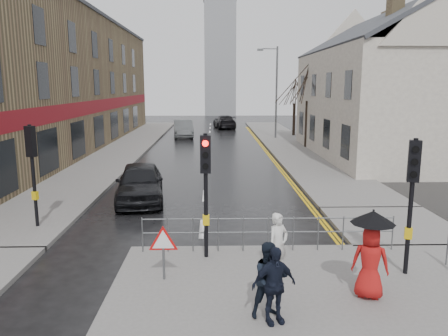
{
  "coord_description": "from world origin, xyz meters",
  "views": [
    {
      "loc": [
        0.42,
        -11.14,
        4.76
      ],
      "look_at": [
        0.8,
        5.19,
        1.67
      ],
      "focal_mm": 35.0,
      "sensor_mm": 36.0,
      "label": 1
    }
  ],
  "objects_px": {
    "pedestrian_with_umbrella": "(371,250)",
    "pedestrian_d": "(274,285)",
    "car_parked": "(140,182)",
    "pedestrian_a": "(278,244)",
    "car_mid": "(183,129)",
    "pedestrian_b": "(270,280)"
  },
  "relations": [
    {
      "from": "pedestrian_b",
      "to": "car_mid",
      "type": "height_order",
      "value": "pedestrian_b"
    },
    {
      "from": "pedestrian_d",
      "to": "car_parked",
      "type": "xyz_separation_m",
      "value": [
        -4.25,
        9.9,
        -0.13
      ]
    },
    {
      "from": "car_parked",
      "to": "car_mid",
      "type": "distance_m",
      "value": 22.98
    },
    {
      "from": "pedestrian_d",
      "to": "car_parked",
      "type": "relative_size",
      "value": 0.34
    },
    {
      "from": "pedestrian_d",
      "to": "car_mid",
      "type": "distance_m",
      "value": 33.13
    },
    {
      "from": "pedestrian_b",
      "to": "car_parked",
      "type": "bearing_deg",
      "value": 95.06
    },
    {
      "from": "pedestrian_a",
      "to": "car_mid",
      "type": "relative_size",
      "value": 0.32
    },
    {
      "from": "pedestrian_a",
      "to": "car_parked",
      "type": "distance_m",
      "value": 9.0
    },
    {
      "from": "pedestrian_a",
      "to": "pedestrian_d",
      "type": "xyz_separation_m",
      "value": [
        -0.41,
        -2.2,
        -0.0
      ]
    },
    {
      "from": "pedestrian_b",
      "to": "car_mid",
      "type": "relative_size",
      "value": 0.32
    },
    {
      "from": "pedestrian_b",
      "to": "pedestrian_a",
      "type": "bearing_deg",
      "value": 58.58
    },
    {
      "from": "pedestrian_a",
      "to": "pedestrian_with_umbrella",
      "type": "xyz_separation_m",
      "value": [
        1.85,
        -1.2,
        0.31
      ]
    },
    {
      "from": "pedestrian_with_umbrella",
      "to": "car_mid",
      "type": "distance_m",
      "value": 32.5
    },
    {
      "from": "pedestrian_b",
      "to": "car_parked",
      "type": "height_order",
      "value": "pedestrian_b"
    },
    {
      "from": "pedestrian_a",
      "to": "pedestrian_with_umbrella",
      "type": "height_order",
      "value": "pedestrian_with_umbrella"
    },
    {
      "from": "pedestrian_a",
      "to": "car_parked",
      "type": "bearing_deg",
      "value": 87.13
    },
    {
      "from": "pedestrian_with_umbrella",
      "to": "car_parked",
      "type": "bearing_deg",
      "value": 126.15
    },
    {
      "from": "pedestrian_with_umbrella",
      "to": "pedestrian_d",
      "type": "height_order",
      "value": "pedestrian_with_umbrella"
    },
    {
      "from": "pedestrian_a",
      "to": "pedestrian_d",
      "type": "relative_size",
      "value": 1.01
    },
    {
      "from": "car_parked",
      "to": "car_mid",
      "type": "height_order",
      "value": "car_mid"
    },
    {
      "from": "pedestrian_with_umbrella",
      "to": "pedestrian_a",
      "type": "bearing_deg",
      "value": 146.9
    },
    {
      "from": "pedestrian_with_umbrella",
      "to": "car_mid",
      "type": "bearing_deg",
      "value": 101.12
    }
  ]
}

